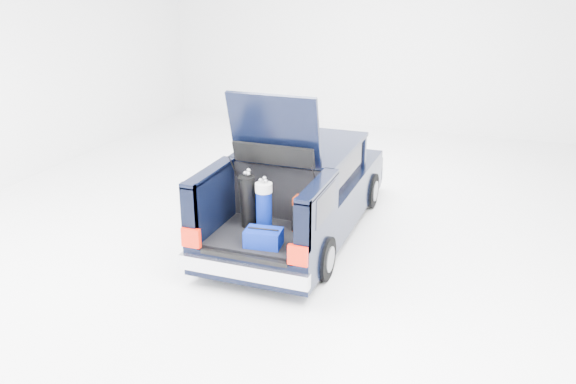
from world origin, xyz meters
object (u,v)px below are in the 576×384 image
at_px(red_suitcase, 305,214).
at_px(blue_golf_bag, 264,207).
at_px(black_golf_bag, 248,201).
at_px(blue_duffel, 263,238).
at_px(car, 301,191).

distance_m(red_suitcase, blue_golf_bag, 0.57).
xyz_separation_m(black_golf_bag, blue_duffel, (0.43, -0.50, -0.26)).
bearing_deg(black_golf_bag, blue_duffel, -29.99).
height_order(red_suitcase, blue_duffel, red_suitcase).
bearing_deg(blue_golf_bag, blue_duffel, -60.62).
bearing_deg(red_suitcase, car, 113.11).
distance_m(blue_golf_bag, blue_duffel, 0.54).
relative_size(blue_golf_bag, blue_duffel, 1.55).
bearing_deg(red_suitcase, blue_golf_bag, -159.24).
distance_m(car, blue_duffel, 1.93).
relative_size(car, black_golf_bag, 5.55).
xyz_separation_m(red_suitcase, blue_golf_bag, (-0.53, -0.18, 0.11)).
bearing_deg(red_suitcase, blue_duffel, -117.43).
height_order(car, red_suitcase, car).
height_order(red_suitcase, blue_golf_bag, blue_golf_bag).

